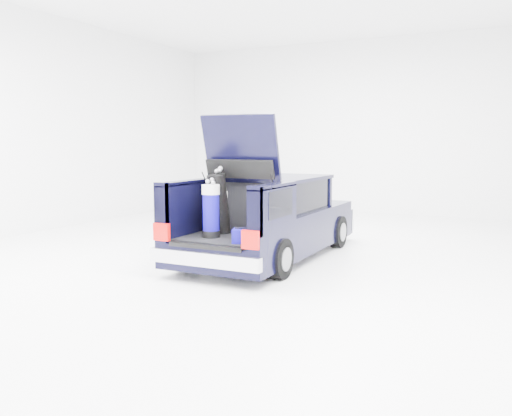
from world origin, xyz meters
The scene contains 6 objects.
ground centered at (0.00, 0.00, 0.00)m, with size 14.00×14.00×0.00m, color white.
car centered at (0.00, 0.11, 0.67)m, with size 1.87×4.65×2.47m.
red_suitcase centered at (0.49, -1.09, 0.90)m, with size 0.45×0.38×0.64m.
black_golf_bag centered at (-0.27, -1.27, 1.08)m, with size 0.41×0.49×1.06m.
blue_golf_bag centered at (-0.21, -1.62, 1.01)m, with size 0.35×0.35×0.91m.
blue_duffel centered at (0.50, -1.79, 0.70)m, with size 0.48×0.40×0.22m.
Camera 1 is at (4.02, -8.62, 2.01)m, focal length 38.00 mm.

